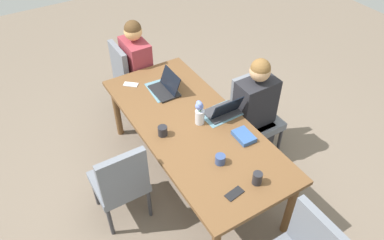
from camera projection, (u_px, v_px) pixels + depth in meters
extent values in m
plane|color=#756656|center=(192.00, 175.00, 3.83)|extent=(10.00, 10.00, 0.00)
cube|color=brown|center=(192.00, 126.00, 3.36)|extent=(2.13, 0.93, 0.04)
cylinder|color=brown|center=(290.00, 207.00, 3.12)|extent=(0.07, 0.07, 0.68)
cylinder|color=brown|center=(177.00, 89.00, 4.38)|extent=(0.07, 0.07, 0.68)
cylinder|color=brown|center=(117.00, 111.00, 4.08)|extent=(0.07, 0.07, 0.68)
cube|color=slate|center=(257.00, 122.00, 3.84)|extent=(0.44, 0.44, 0.08)
cube|color=slate|center=(248.00, 93.00, 3.78)|extent=(0.06, 0.42, 0.45)
cylinder|color=#333338|center=(279.00, 141.00, 3.94)|extent=(0.04, 0.04, 0.37)
cylinder|color=#333338|center=(252.00, 155.00, 3.79)|extent=(0.04, 0.04, 0.37)
cylinder|color=#333338|center=(257.00, 121.00, 4.18)|extent=(0.04, 0.04, 0.37)
cylinder|color=#333338|center=(230.00, 133.00, 4.03)|extent=(0.04, 0.04, 0.37)
cube|color=#2D2D33|center=(250.00, 137.00, 3.94)|extent=(0.36, 0.34, 0.45)
cube|color=#232328|center=(256.00, 102.00, 3.62)|extent=(0.24, 0.40, 0.50)
sphere|color=tan|center=(260.00, 71.00, 3.38)|extent=(0.20, 0.20, 0.20)
sphere|color=brown|center=(261.00, 68.00, 3.36)|extent=(0.19, 0.19, 0.19)
cube|color=slate|center=(137.00, 79.00, 4.43)|extent=(0.44, 0.44, 0.08)
cube|color=slate|center=(119.00, 65.00, 4.18)|extent=(0.42, 0.06, 0.45)
cylinder|color=#333338|center=(146.00, 81.00, 4.77)|extent=(0.04, 0.04, 0.37)
cylinder|color=#333338|center=(159.00, 97.00, 4.53)|extent=(0.04, 0.04, 0.37)
cylinder|color=#333338|center=(119.00, 90.00, 4.63)|extent=(0.04, 0.04, 0.37)
cylinder|color=#333338|center=(131.00, 107.00, 4.38)|extent=(0.04, 0.04, 0.37)
cube|color=#2D2D33|center=(140.00, 93.00, 4.51)|extent=(0.34, 0.36, 0.45)
cube|color=#93333D|center=(136.00, 61.00, 4.20)|extent=(0.40, 0.24, 0.50)
sphere|color=#E2A766|center=(133.00, 31.00, 3.95)|extent=(0.20, 0.20, 0.20)
sphere|color=#51381E|center=(133.00, 29.00, 3.93)|extent=(0.19, 0.19, 0.19)
cube|color=slate|center=(119.00, 182.00, 3.24)|extent=(0.44, 0.44, 0.08)
cube|color=slate|center=(124.00, 177.00, 2.94)|extent=(0.06, 0.42, 0.45)
cylinder|color=#333338|center=(95.00, 192.00, 3.44)|extent=(0.04, 0.04, 0.37)
cylinder|color=#333338|center=(132.00, 175.00, 3.58)|extent=(0.04, 0.04, 0.37)
cylinder|color=#333338|center=(110.00, 221.00, 3.19)|extent=(0.04, 0.04, 0.37)
cylinder|color=#333338|center=(149.00, 203.00, 3.34)|extent=(0.04, 0.04, 0.37)
cube|color=slate|center=(316.00, 237.00, 2.54)|extent=(0.42, 0.06, 0.45)
cylinder|color=silver|center=(200.00, 117.00, 3.32)|extent=(0.09, 0.09, 0.14)
sphere|color=#6B7FD1|center=(199.00, 103.00, 3.23)|extent=(0.05, 0.05, 0.05)
cylinder|color=#477A3D|center=(199.00, 107.00, 3.25)|extent=(0.01, 0.01, 0.08)
sphere|color=#6B7FD1|center=(199.00, 106.00, 3.23)|extent=(0.06, 0.06, 0.06)
cylinder|color=#477A3D|center=(199.00, 109.00, 3.25)|extent=(0.01, 0.01, 0.06)
sphere|color=#6B7FD1|center=(200.00, 105.00, 3.21)|extent=(0.05, 0.05, 0.05)
cylinder|color=#477A3D|center=(200.00, 108.00, 3.24)|extent=(0.01, 0.01, 0.08)
sphere|color=#6B7FD1|center=(200.00, 107.00, 3.24)|extent=(0.06, 0.06, 0.06)
cylinder|color=#477A3D|center=(200.00, 109.00, 3.25)|extent=(0.01, 0.01, 0.05)
sphere|color=#6B7FD1|center=(201.00, 106.00, 3.25)|extent=(0.04, 0.04, 0.04)
cylinder|color=#477A3D|center=(201.00, 108.00, 3.26)|extent=(0.01, 0.01, 0.05)
cube|color=slate|center=(220.00, 114.00, 3.46)|extent=(0.27, 0.37, 0.00)
cube|color=slate|center=(163.00, 90.00, 3.74)|extent=(0.38, 0.28, 0.00)
cube|color=#38383D|center=(222.00, 112.00, 3.46)|extent=(0.22, 0.32, 0.02)
cube|color=black|center=(227.00, 108.00, 3.34)|extent=(0.08, 0.31, 0.19)
cube|color=black|center=(164.00, 91.00, 3.71)|extent=(0.32, 0.22, 0.02)
cube|color=black|center=(170.00, 81.00, 3.67)|extent=(0.31, 0.08, 0.19)
cylinder|color=#33477A|center=(220.00, 159.00, 2.97)|extent=(0.09, 0.09, 0.08)
cylinder|color=#232328|center=(163.00, 131.00, 3.21)|extent=(0.09, 0.09, 0.09)
cylinder|color=#232328|center=(257.00, 178.00, 2.80)|extent=(0.08, 0.08, 0.11)
cube|color=#335693|center=(244.00, 136.00, 3.20)|extent=(0.20, 0.15, 0.04)
cube|color=black|center=(234.00, 194.00, 2.75)|extent=(0.09, 0.16, 0.01)
cube|color=silver|center=(131.00, 84.00, 3.81)|extent=(0.15, 0.16, 0.01)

